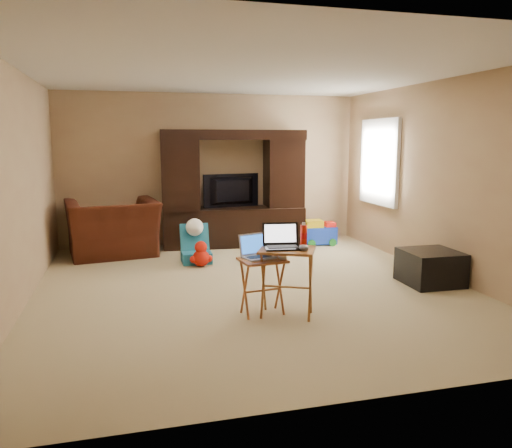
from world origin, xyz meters
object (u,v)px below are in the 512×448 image
object	(u,v)px
ottoman	(430,267)
water_bottle	(304,236)
entertainment_center	(233,189)
tray_table_left	(262,287)
mouse_right	(304,248)
child_rocker	(196,244)
push_toy	(319,232)
recliner	(113,228)
plush_toy	(201,254)
mouse_left	(282,257)
laptop_right	(283,237)
tray_table_right	(287,283)
laptop_left	(259,247)
television	(233,191)

from	to	relation	value
ottoman	water_bottle	bearing A→B (deg)	-163.23
entertainment_center	ottoman	size ratio (longest dim) A/B	3.63
tray_table_left	mouse_right	bearing A→B (deg)	-40.69
child_rocker	tray_table_left	world-z (taller)	tray_table_left
child_rocker	push_toy	xyz separation A→B (m)	(2.17, 0.71, -0.06)
entertainment_center	recliner	world-z (taller)	entertainment_center
mouse_right	tray_table_left	bearing A→B (deg)	146.19
plush_toy	push_toy	size ratio (longest dim) A/B	0.63
plush_toy	ottoman	size ratio (longest dim) A/B	0.57
plush_toy	mouse_left	distance (m)	2.25
plush_toy	ottoman	world-z (taller)	ottoman
laptop_right	water_bottle	bearing A→B (deg)	21.71
tray_table_left	mouse_right	size ratio (longest dim) A/B	4.10
child_rocker	plush_toy	size ratio (longest dim) A/B	1.52
ottoman	push_toy	bearing A→B (deg)	100.27
child_rocker	mouse_right	world-z (taller)	mouse_right
child_rocker	mouse_right	size ratio (longest dim) A/B	3.94
child_rocker	tray_table_left	distance (m)	2.36
push_toy	tray_table_left	distance (m)	3.55
mouse_right	mouse_left	bearing A→B (deg)	135.31
entertainment_center	tray_table_right	distance (m)	3.54
mouse_right	water_bottle	world-z (taller)	water_bottle
entertainment_center	mouse_left	bearing A→B (deg)	-89.88
entertainment_center	ottoman	xyz separation A→B (m)	(1.85, -2.84, -0.75)
tray_table_left	laptop_left	bearing A→B (deg)	128.12
entertainment_center	laptop_right	distance (m)	3.47
television	water_bottle	size ratio (longest dim) A/B	4.56
recliner	mouse_right	bearing A→B (deg)	110.42
recliner	push_toy	distance (m)	3.33
recliner	laptop_left	size ratio (longest dim) A/B	4.35
plush_toy	tray_table_right	world-z (taller)	tray_table_right
child_rocker	ottoman	distance (m)	3.19
laptop_right	child_rocker	bearing A→B (deg)	109.93
ottoman	laptop_right	distance (m)	2.27
child_rocker	mouse_left	distance (m)	2.48
ottoman	tray_table_right	bearing A→B (deg)	-162.73
entertainment_center	laptop_right	xyz separation A→B (m)	(-0.24, -3.46, -0.14)
push_toy	mouse_left	xyz separation A→B (m)	(-1.64, -3.11, 0.38)
laptop_right	water_bottle	size ratio (longest dim) A/B	1.70
child_rocker	television	bearing A→B (deg)	53.40
laptop_left	water_bottle	size ratio (longest dim) A/B	1.41
recliner	plush_toy	distance (m)	1.58
water_bottle	tray_table_right	bearing A→B (deg)	-158.20
child_rocker	push_toy	size ratio (longest dim) A/B	0.96
mouse_left	water_bottle	world-z (taller)	water_bottle
laptop_right	plush_toy	bearing A→B (deg)	110.49
laptop_left	child_rocker	bearing A→B (deg)	80.20
television	laptop_left	distance (m)	3.37
tray_table_right	ottoman	bearing A→B (deg)	42.93
child_rocker	water_bottle	world-z (taller)	water_bottle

